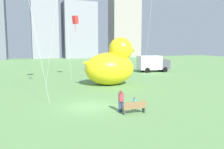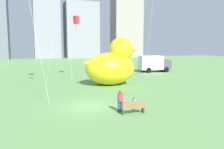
{
  "view_description": "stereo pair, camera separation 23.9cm",
  "coord_description": "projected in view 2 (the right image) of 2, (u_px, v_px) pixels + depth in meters",
  "views": [
    {
      "loc": [
        -4.55,
        -17.73,
        4.86
      ],
      "look_at": [
        2.96,
        3.09,
        2.04
      ],
      "focal_mm": 38.18,
      "sensor_mm": 36.0,
      "label": 1
    },
    {
      "loc": [
        -4.32,
        -17.81,
        4.86
      ],
      "look_at": [
        2.96,
        3.09,
        2.04
      ],
      "focal_mm": 38.18,
      "sensor_mm": 36.0,
      "label": 2
    }
  ],
  "objects": [
    {
      "name": "person_child",
      "position": [
        134.0,
        103.0,
        17.55
      ],
      "size": [
        0.25,
        0.25,
        1.01
      ],
      "color": "silver",
      "rests_on": "ground"
    },
    {
      "name": "kite_red",
      "position": [
        76.0,
        20.0,
        33.09
      ],
      "size": [
        1.45,
        1.91,
        8.82
      ],
      "color": "silver",
      "rests_on": "ground"
    },
    {
      "name": "giant_inflatable_duck",
      "position": [
        112.0,
        65.0,
        28.52
      ],
      "size": [
        6.89,
        4.42,
        5.71
      ],
      "color": "yellow",
      "rests_on": "ground"
    },
    {
      "name": "box_truck",
      "position": [
        154.0,
        64.0,
        42.02
      ],
      "size": [
        5.66,
        2.75,
        2.85
      ],
      "color": "white",
      "rests_on": "ground"
    },
    {
      "name": "ground_plane",
      "position": [
        89.0,
        107.0,
        18.7
      ],
      "size": [
        140.0,
        140.0,
        0.0
      ],
      "primitive_type": "plane",
      "color": "#669755"
    },
    {
      "name": "park_bench",
      "position": [
        133.0,
        107.0,
        16.68
      ],
      "size": [
        1.72,
        0.47,
        0.9
      ],
      "color": "olive",
      "rests_on": "ground"
    },
    {
      "name": "city_skyline",
      "position": [
        38.0,
        11.0,
        80.41
      ],
      "size": [
        65.11,
        13.56,
        38.48
      ],
      "color": "gray",
      "rests_on": "ground"
    },
    {
      "name": "person_adult",
      "position": [
        120.0,
        100.0,
        17.1
      ],
      "size": [
        0.39,
        0.39,
        1.61
      ],
      "color": "#38476B",
      "rests_on": "ground"
    }
  ]
}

